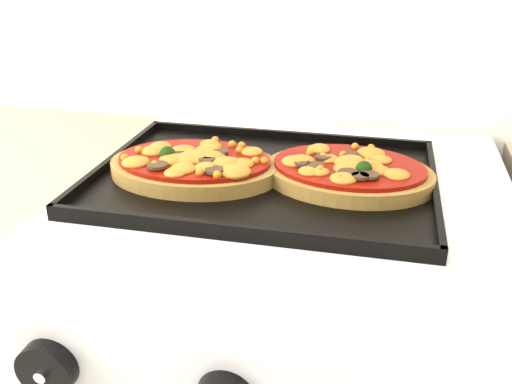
% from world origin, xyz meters
% --- Properties ---
extents(control_panel, '(0.60, 0.02, 0.09)m').
position_xyz_m(control_panel, '(-0.02, 1.39, 0.85)').
color(control_panel, silver).
rests_on(control_panel, stove).
extents(knob_left, '(0.06, 0.02, 0.06)m').
position_xyz_m(knob_left, '(-0.19, 1.37, 0.85)').
color(knob_left, black).
rests_on(knob_left, control_panel).
extents(baking_tray, '(0.46, 0.34, 0.02)m').
position_xyz_m(baking_tray, '(-0.06, 1.71, 0.92)').
color(baking_tray, black).
rests_on(baking_tray, stove).
extents(pizza_left, '(0.24, 0.18, 0.03)m').
position_xyz_m(pizza_left, '(-0.15, 1.69, 0.94)').
color(pizza_left, olive).
rests_on(pizza_left, baking_tray).
extents(pizza_right, '(0.24, 0.19, 0.03)m').
position_xyz_m(pizza_right, '(0.06, 1.72, 0.94)').
color(pizza_right, olive).
rests_on(pizza_right, baking_tray).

